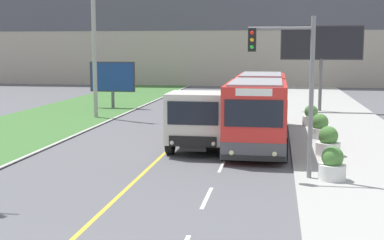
# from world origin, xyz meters

# --- Properties ---
(apartment_block_background) EXTENTS (80.00, 8.04, 18.80)m
(apartment_block_background) POSITION_xyz_m (0.00, 59.27, 9.40)
(apartment_block_background) COLOR #A89E8E
(apartment_block_background) RESTS_ON ground_plane
(city_bus) EXTENTS (2.69, 12.09, 3.19)m
(city_bus) POSITION_xyz_m (3.96, 18.14, 1.62)
(city_bus) COLOR red
(city_bus) RESTS_ON ground_plane
(dump_truck) EXTENTS (2.58, 6.38, 2.69)m
(dump_truck) POSITION_xyz_m (1.43, 15.24, 1.35)
(dump_truck) COLOR black
(dump_truck) RESTS_ON ground_plane
(utility_pole_far) EXTENTS (1.80, 0.28, 10.63)m
(utility_pole_far) POSITION_xyz_m (-7.00, 25.47, 5.37)
(utility_pole_far) COLOR #9E9E99
(utility_pole_far) RESTS_ON ground_plane
(traffic_light_mast) EXTENTS (2.28, 0.32, 5.67)m
(traffic_light_mast) POSITION_xyz_m (5.34, 10.60, 3.62)
(traffic_light_mast) COLOR slate
(traffic_light_mast) RESTS_ON ground_plane
(billboard_large) EXTENTS (5.75, 0.24, 6.14)m
(billboard_large) POSITION_xyz_m (7.87, 31.04, 4.73)
(billboard_large) COLOR #59595B
(billboard_large) RESTS_ON ground_plane
(billboard_small) EXTENTS (3.48, 0.24, 3.54)m
(billboard_small) POSITION_xyz_m (-7.56, 31.02, 2.32)
(billboard_small) COLOR #59595B
(billboard_small) RESTS_ON ground_plane
(planter_round_near) EXTENTS (0.94, 0.94, 1.17)m
(planter_round_near) POSITION_xyz_m (6.77, 10.43, 0.60)
(planter_round_near) COLOR silver
(planter_round_near) RESTS_ON sidewalk_right
(planter_round_second) EXTENTS (1.03, 1.03, 1.24)m
(planter_round_second) POSITION_xyz_m (7.01, 14.76, 0.62)
(planter_round_second) COLOR silver
(planter_round_second) RESTS_ON sidewalk_right
(planter_round_third) EXTENTS (1.06, 1.06, 1.24)m
(planter_round_third) POSITION_xyz_m (6.98, 19.10, 0.62)
(planter_round_third) COLOR silver
(planter_round_third) RESTS_ON sidewalk_right
(planter_round_far) EXTENTS (0.97, 0.97, 1.21)m
(planter_round_far) POSITION_xyz_m (6.81, 23.43, 0.61)
(planter_round_far) COLOR silver
(planter_round_far) RESTS_ON sidewalk_right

